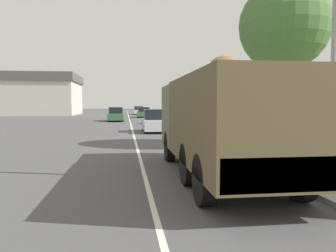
% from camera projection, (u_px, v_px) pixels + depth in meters
% --- Properties ---
extents(ground_plane, '(180.00, 180.00, 0.00)m').
position_uv_depth(ground_plane, '(130.00, 122.00, 37.37)').
color(ground_plane, '#4C4C4F').
extents(lane_centre_stripe, '(0.12, 120.00, 0.00)m').
position_uv_depth(lane_centre_stripe, '(130.00, 122.00, 37.37)').
color(lane_centre_stripe, silver).
rests_on(lane_centre_stripe, ground).
extents(sidewalk_right, '(1.80, 120.00, 0.12)m').
position_uv_depth(sidewalk_right, '(169.00, 121.00, 37.95)').
color(sidewalk_right, '#ADAAA3').
rests_on(sidewalk_right, ground).
extents(grass_strip_right, '(7.00, 120.00, 0.02)m').
position_uv_depth(grass_strip_right, '(206.00, 121.00, 38.52)').
color(grass_strip_right, olive).
rests_on(grass_strip_right, ground).
extents(military_truck, '(2.40, 7.88, 2.78)m').
position_uv_depth(military_truck, '(220.00, 121.00, 9.21)').
color(military_truck, '#545B3D').
rests_on(military_truck, ground).
extents(car_nearest_ahead, '(1.78, 3.94, 1.65)m').
position_uv_depth(car_nearest_ahead, '(155.00, 122.00, 24.01)').
color(car_nearest_ahead, silver).
rests_on(car_nearest_ahead, ground).
extents(car_second_ahead, '(1.79, 4.86, 1.64)m').
position_uv_depth(car_second_ahead, '(116.00, 115.00, 38.76)').
color(car_second_ahead, '#336B3D').
rests_on(car_second_ahead, ground).
extents(car_third_ahead, '(1.85, 4.15, 1.52)m').
position_uv_depth(car_third_ahead, '(144.00, 113.00, 48.62)').
color(car_third_ahead, '#336B3D').
rests_on(car_third_ahead, ground).
extents(car_fourth_ahead, '(1.84, 4.39, 1.55)m').
position_uv_depth(car_fourth_ahead, '(139.00, 111.00, 60.96)').
color(car_fourth_ahead, silver).
rests_on(car_fourth_ahead, ground).
extents(tree_mid_right, '(4.28, 4.28, 7.90)m').
position_uv_depth(tree_mid_right, '(284.00, 26.00, 15.60)').
color(tree_mid_right, '#4C3D2D').
rests_on(tree_mid_right, grass_strip_right).
extents(tree_far_right, '(3.38, 3.38, 6.78)m').
position_uv_depth(tree_far_right, '(223.00, 73.00, 32.40)').
color(tree_far_right, brown).
rests_on(tree_far_right, grass_strip_right).
extents(building_distant, '(14.72, 14.54, 7.32)m').
position_uv_depth(building_distant, '(38.00, 95.00, 60.15)').
color(building_distant, beige).
rests_on(building_distant, ground).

